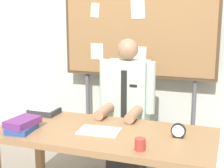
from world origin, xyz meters
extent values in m
cube|color=silver|center=(0.00, 1.21, 1.35)|extent=(6.40, 0.08, 2.70)
cube|color=#9E754C|center=(0.00, 0.00, 0.71)|extent=(1.75, 0.79, 0.05)
cube|color=#9E754C|center=(-0.82, 0.34, 0.34)|extent=(0.07, 0.07, 0.69)
cube|color=#2D2D33|center=(0.00, 0.63, 0.22)|extent=(0.34, 0.30, 0.44)
cube|color=#B2CCBC|center=(0.00, 0.63, 0.83)|extent=(0.40, 0.22, 0.79)
sphere|color=#A87A5B|center=(0.00, 0.63, 1.33)|extent=(0.20, 0.20, 0.20)
cylinder|color=#B2CCBC|center=(-0.23, 0.61, 0.98)|extent=(0.09, 0.09, 0.49)
cylinder|color=#B2CCBC|center=(0.23, 0.61, 0.98)|extent=(0.09, 0.09, 0.49)
cylinder|color=#A87A5B|center=(-0.14, 0.37, 0.79)|extent=(0.09, 0.30, 0.09)
cylinder|color=#A87A5B|center=(0.14, 0.37, 0.79)|extent=(0.09, 0.30, 0.09)
cube|color=black|center=(0.00, 0.52, 0.89)|extent=(0.06, 0.01, 0.51)
cube|color=black|center=(0.09, 0.52, 1.01)|extent=(0.07, 0.01, 0.02)
cube|color=#4C3823|center=(0.00, 1.01, 1.50)|extent=(1.62, 0.05, 0.99)
cube|color=olive|center=(0.00, 0.99, 1.50)|extent=(1.56, 0.04, 0.93)
cylinder|color=#59595E|center=(-0.59, 1.04, 0.52)|extent=(0.04, 0.04, 1.04)
cylinder|color=#59595E|center=(0.59, 1.04, 0.52)|extent=(0.04, 0.04, 1.04)
cube|color=white|center=(0.03, 0.97, 1.26)|extent=(0.13, 0.00, 0.14)
cube|color=#F4EFCC|center=(-0.47, 0.97, 1.70)|extent=(0.10, 0.00, 0.16)
cube|color=silver|center=(-0.45, 0.97, 1.26)|extent=(0.14, 0.00, 0.17)
cube|color=silver|center=(0.00, 0.97, 1.71)|extent=(0.15, 0.00, 0.20)
cube|color=#2D4C99|center=(-0.62, -0.22, 0.76)|extent=(0.21, 0.26, 0.05)
cube|color=#72337F|center=(-0.62, -0.20, 0.81)|extent=(0.21, 0.29, 0.05)
cube|color=white|center=(-0.03, -0.02, 0.75)|extent=(0.34, 0.24, 0.01)
cylinder|color=black|center=(0.58, 0.06, 0.80)|extent=(0.11, 0.02, 0.11)
cylinder|color=white|center=(0.58, 0.05, 0.80)|extent=(0.09, 0.00, 0.09)
cube|color=black|center=(0.58, 0.06, 0.75)|extent=(0.08, 0.04, 0.01)
cylinder|color=#B23833|center=(0.37, -0.27, 0.78)|extent=(0.08, 0.08, 0.09)
cube|color=#333338|center=(-0.70, 0.26, 0.76)|extent=(0.26, 0.20, 0.05)
cube|color=silver|center=(-0.70, 0.26, 0.79)|extent=(0.22, 0.17, 0.01)
camera|label=1|loc=(0.92, -2.41, 1.67)|focal=54.41mm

